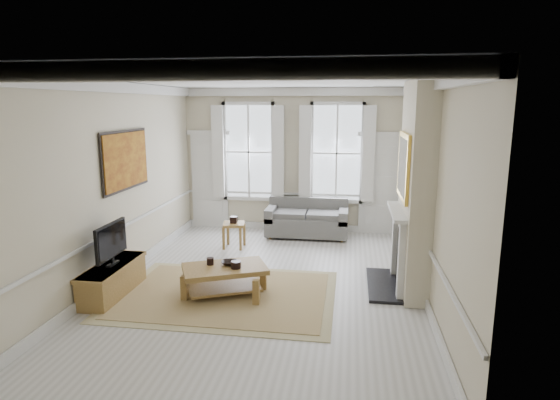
% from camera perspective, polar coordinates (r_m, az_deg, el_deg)
% --- Properties ---
extents(floor, '(7.20, 7.20, 0.00)m').
position_cam_1_polar(floor, '(8.14, -1.76, -10.18)').
color(floor, '#B7B5AD').
rests_on(floor, ground).
extents(ceiling, '(7.20, 7.20, 0.00)m').
position_cam_1_polar(ceiling, '(7.57, -1.92, 14.46)').
color(ceiling, white).
rests_on(ceiling, back_wall).
extents(back_wall, '(5.20, 0.00, 5.20)m').
position_cam_1_polar(back_wall, '(11.20, 1.52, 4.82)').
color(back_wall, beige).
rests_on(back_wall, floor).
extents(left_wall, '(0.00, 7.20, 7.20)m').
position_cam_1_polar(left_wall, '(8.54, -19.27, 2.04)').
color(left_wall, beige).
rests_on(left_wall, floor).
extents(right_wall, '(0.00, 7.20, 7.20)m').
position_cam_1_polar(right_wall, '(7.65, 17.69, 1.10)').
color(right_wall, beige).
rests_on(right_wall, floor).
extents(window_left, '(1.26, 0.20, 2.20)m').
position_cam_1_polar(window_left, '(11.31, -3.82, 5.88)').
color(window_left, '#B2BCC6').
rests_on(window_left, back_wall).
extents(window_right, '(1.26, 0.20, 2.20)m').
position_cam_1_polar(window_right, '(11.05, 6.93, 5.69)').
color(window_right, '#B2BCC6').
rests_on(window_right, back_wall).
extents(door_left, '(0.90, 0.08, 2.30)m').
position_cam_1_polar(door_left, '(11.67, -8.56, 2.24)').
color(door_left, silver).
rests_on(door_left, floor).
extents(door_right, '(0.90, 0.08, 2.30)m').
position_cam_1_polar(door_right, '(11.17, 11.97, 1.70)').
color(door_right, silver).
rests_on(door_right, floor).
extents(painting, '(0.05, 1.66, 1.06)m').
position_cam_1_polar(painting, '(8.74, -18.28, 4.63)').
color(painting, '#C28A21').
rests_on(painting, left_wall).
extents(chimney_breast, '(0.35, 1.70, 3.38)m').
position_cam_1_polar(chimney_breast, '(7.82, 16.20, 1.41)').
color(chimney_breast, beige).
rests_on(chimney_breast, floor).
extents(hearth, '(0.55, 1.50, 0.05)m').
position_cam_1_polar(hearth, '(8.23, 12.56, -10.05)').
color(hearth, black).
rests_on(hearth, floor).
extents(fireplace, '(0.21, 1.45, 1.33)m').
position_cam_1_polar(fireplace, '(8.01, 14.21, -5.36)').
color(fireplace, silver).
rests_on(fireplace, floor).
extents(mirror, '(0.06, 1.26, 1.06)m').
position_cam_1_polar(mirror, '(7.74, 14.77, 4.01)').
color(mirror, gold).
rests_on(mirror, chimney_breast).
extents(sofa, '(1.87, 0.91, 0.86)m').
position_cam_1_polar(sofa, '(10.92, 3.34, -2.53)').
color(sofa, '#595957').
rests_on(sofa, floor).
extents(side_table, '(0.52, 0.52, 0.54)m').
position_cam_1_polar(side_table, '(10.04, -5.63, -3.39)').
color(side_table, brown).
rests_on(side_table, floor).
extents(rug, '(3.50, 2.60, 0.02)m').
position_cam_1_polar(rug, '(7.74, -6.69, -11.37)').
color(rug, tan).
rests_on(rug, floor).
extents(coffee_table, '(1.50, 1.23, 0.49)m').
position_cam_1_polar(coffee_table, '(7.59, -6.76, -8.63)').
color(coffee_table, brown).
rests_on(coffee_table, rug).
extents(ceramic_pot_a, '(0.11, 0.11, 0.11)m').
position_cam_1_polar(ceramic_pot_a, '(7.66, -8.50, -7.40)').
color(ceramic_pot_a, black).
rests_on(ceramic_pot_a, coffee_table).
extents(ceramic_pot_b, '(0.16, 0.16, 0.11)m').
position_cam_1_polar(ceramic_pot_b, '(7.45, -5.39, -7.87)').
color(ceramic_pot_b, black).
rests_on(ceramic_pot_b, coffee_table).
extents(bowl, '(0.29, 0.29, 0.06)m').
position_cam_1_polar(bowl, '(7.63, -6.21, -7.61)').
color(bowl, black).
rests_on(bowl, coffee_table).
extents(tv_stand, '(0.46, 1.44, 0.51)m').
position_cam_1_polar(tv_stand, '(8.07, -19.71, -9.15)').
color(tv_stand, brown).
rests_on(tv_stand, floor).
extents(tv, '(0.08, 0.90, 0.68)m').
position_cam_1_polar(tv, '(7.86, -19.89, -4.71)').
color(tv, black).
rests_on(tv, tv_stand).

